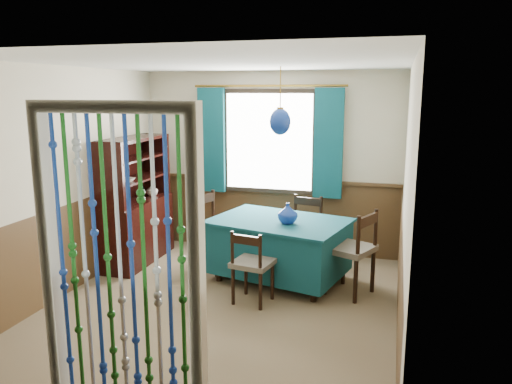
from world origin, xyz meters
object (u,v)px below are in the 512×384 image
(pendant_lamp, at_px, (280,122))
(bowl_shelf, at_px, (127,180))
(chair_far, at_px, (304,229))
(sideboard, at_px, (136,219))
(dining_table, at_px, (279,245))
(vase_sideboard, at_px, (152,189))
(vase_table, at_px, (288,214))
(chair_near, at_px, (252,264))
(chair_left, at_px, (213,229))
(chair_right, at_px, (353,250))

(pendant_lamp, xyz_separation_m, bowl_shelf, (-1.90, -0.13, -0.74))
(pendant_lamp, height_order, bowl_shelf, pendant_lamp)
(chair_far, relative_size, sideboard, 0.54)
(dining_table, xyz_separation_m, sideboard, (-1.96, 0.15, 0.15))
(bowl_shelf, height_order, vase_sideboard, bowl_shelf)
(sideboard, bearing_deg, vase_table, -7.39)
(chair_near, bearing_deg, vase_sideboard, 155.24)
(chair_left, height_order, bowl_shelf, bowl_shelf)
(chair_right, distance_m, vase_table, 0.83)
(pendant_lamp, bearing_deg, chair_far, 75.25)
(chair_near, relative_size, vase_sideboard, 4.53)
(chair_near, bearing_deg, vase_table, 77.39)
(chair_right, bearing_deg, chair_left, 102.67)
(chair_near, relative_size, sideboard, 0.49)
(sideboard, distance_m, bowl_shelf, 0.64)
(chair_left, distance_m, pendant_lamp, 1.65)
(dining_table, bearing_deg, bowl_shelf, -162.61)
(dining_table, distance_m, pendant_lamp, 1.46)
(dining_table, bearing_deg, vase_sideboard, 178.70)
(chair_far, xyz_separation_m, vase_table, (-0.05, -0.78, 0.38))
(chair_near, xyz_separation_m, pendant_lamp, (0.12, 0.72, 1.46))
(vase_table, bearing_deg, dining_table, 137.15)
(vase_table, relative_size, bowl_shelf, 1.05)
(dining_table, relative_size, chair_far, 1.98)
(pendant_lamp, relative_size, vase_table, 3.50)
(dining_table, distance_m, chair_left, 0.91)
(pendant_lamp, distance_m, vase_sideboard, 2.20)
(dining_table, bearing_deg, sideboard, -170.89)
(chair_left, relative_size, chair_right, 1.01)
(vase_table, xyz_separation_m, bowl_shelf, (-2.03, -0.01, 0.30))
(dining_table, distance_m, vase_sideboard, 2.03)
(chair_left, relative_size, vase_table, 4.47)
(chair_near, xyz_separation_m, vase_table, (0.25, 0.61, 0.42))
(chair_left, bearing_deg, vase_sideboard, -88.40)
(chair_near, xyz_separation_m, chair_right, (1.00, 0.54, 0.08))
(chair_right, bearing_deg, dining_table, 101.96)
(chair_far, height_order, vase_sideboard, vase_sideboard)
(chair_left, xyz_separation_m, vase_sideboard, (-1.01, 0.34, 0.40))
(sideboard, bearing_deg, chair_far, 13.43)
(chair_right, height_order, sideboard, sideboard)
(chair_right, xyz_separation_m, bowl_shelf, (-2.78, 0.05, 0.64))
(chair_left, xyz_separation_m, chair_right, (1.77, -0.35, -0.00))
(chair_far, xyz_separation_m, vase_sideboard, (-2.08, -0.16, 0.44))
(chair_far, relative_size, chair_right, 0.92)
(vase_table, xyz_separation_m, vase_sideboard, (-2.03, 0.62, 0.06))
(chair_far, xyz_separation_m, sideboard, (-2.14, -0.52, 0.11))
(dining_table, relative_size, chair_left, 1.80)
(vase_sideboard, bearing_deg, chair_near, -34.53)
(dining_table, distance_m, chair_near, 0.73)
(bowl_shelf, relative_size, vase_sideboard, 1.16)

